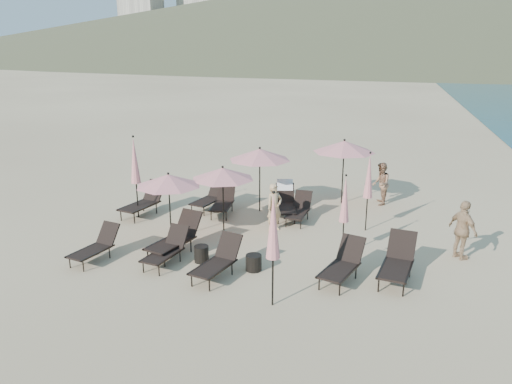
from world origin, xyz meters
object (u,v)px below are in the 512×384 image
(lounger_0, at_px, (96,246))
(umbrella_closed_1, at_px, (369,176))
(side_table_1, at_px, (254,263))
(lounger_5, at_px, (398,261))
(umbrella_closed_2, at_px, (135,161))
(lounger_6, at_px, (144,201))
(umbrella_open_2, at_px, (260,154))
(umbrella_closed_0, at_px, (273,227))
(side_table_0, at_px, (201,254))
(lounger_10, at_px, (299,209))
(lounger_8, at_px, (223,201))
(umbrella_open_0, at_px, (168,180))
(umbrella_open_1, at_px, (223,173))
(beachgoer_c, at_px, (463,230))
(beachgoer_b, at_px, (381,184))
(umbrella_open_3, at_px, (344,146))
(lounger_9, at_px, (285,200))
(umbrella_closed_3, at_px, (345,200))
(lounger_1, at_px, (167,249))
(lounger_4, at_px, (343,263))
(beachgoer_a, at_px, (274,207))
(lounger_3, at_px, (218,260))
(lounger_7, at_px, (210,197))
(lounger_2, at_px, (176,237))

(lounger_0, bearing_deg, umbrella_closed_1, 43.47)
(lounger_0, relative_size, side_table_1, 3.84)
(lounger_5, height_order, umbrella_closed_2, umbrella_closed_2)
(lounger_6, xyz_separation_m, umbrella_open_2, (3.77, 1.40, 1.55))
(umbrella_closed_0, distance_m, side_table_0, 3.42)
(lounger_10, distance_m, side_table_0, 4.39)
(lounger_0, xyz_separation_m, lounger_10, (4.81, 4.52, 0.00))
(lounger_8, distance_m, umbrella_open_2, 2.06)
(umbrella_open_0, relative_size, umbrella_open_1, 0.99)
(lounger_8, relative_size, beachgoer_c, 1.02)
(lounger_8, relative_size, beachgoer_b, 1.08)
(umbrella_open_2, relative_size, umbrella_open_3, 0.95)
(lounger_9, distance_m, umbrella_closed_3, 3.90)
(lounger_1, xyz_separation_m, lounger_9, (2.27, 4.73, 0.11))
(umbrella_closed_0, bearing_deg, lounger_4, 49.70)
(beachgoer_a, bearing_deg, side_table_0, -164.57)
(umbrella_closed_2, distance_m, side_table_0, 4.81)
(lounger_4, height_order, umbrella_closed_1, umbrella_closed_1)
(lounger_5, distance_m, beachgoer_c, 2.48)
(umbrella_closed_3, bearing_deg, umbrella_open_1, 164.80)
(umbrella_open_0, bearing_deg, beachgoer_c, 4.74)
(lounger_0, height_order, beachgoer_a, beachgoer_a)
(umbrella_open_0, xyz_separation_m, umbrella_closed_2, (-1.92, 1.58, 0.12))
(lounger_0, xyz_separation_m, lounger_8, (2.12, 4.64, 0.03))
(lounger_3, distance_m, lounger_7, 5.54)
(lounger_4, distance_m, umbrella_closed_3, 1.95)
(lounger_4, xyz_separation_m, umbrella_open_2, (-3.34, 4.76, 1.60))
(umbrella_open_0, distance_m, umbrella_open_1, 1.71)
(umbrella_open_3, bearing_deg, beachgoer_b, 10.01)
(umbrella_closed_1, bearing_deg, lounger_7, 171.58)
(umbrella_closed_2, bearing_deg, lounger_2, -45.41)
(beachgoer_a, distance_m, beachgoer_c, 5.51)
(lounger_0, xyz_separation_m, lounger_3, (3.55, -0.13, 0.03))
(lounger_3, relative_size, lounger_10, 1.10)
(lounger_1, height_order, lounger_2, lounger_2)
(lounger_6, height_order, side_table_0, lounger_6)
(umbrella_open_3, distance_m, umbrella_closed_3, 4.91)
(umbrella_closed_1, bearing_deg, lounger_0, -149.15)
(lounger_1, relative_size, lounger_9, 0.87)
(lounger_7, height_order, side_table_0, lounger_7)
(umbrella_closed_0, bearing_deg, lounger_7, 120.94)
(umbrella_open_2, relative_size, umbrella_closed_0, 0.86)
(lounger_9, xyz_separation_m, umbrella_closed_2, (-4.83, -1.47, 1.44))
(lounger_4, height_order, side_table_1, lounger_4)
(lounger_8, height_order, umbrella_closed_3, umbrella_closed_3)
(lounger_4, distance_m, umbrella_closed_2, 7.98)
(side_table_0, height_order, beachgoer_c, beachgoer_c)
(lounger_2, xyz_separation_m, beachgoer_a, (2.26, 2.52, 0.26))
(lounger_10, height_order, beachgoer_a, beachgoer_a)
(lounger_3, bearing_deg, lounger_6, 149.99)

